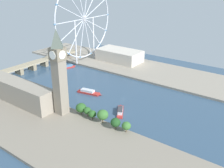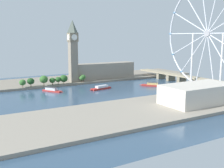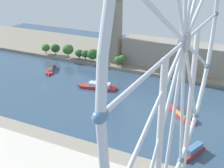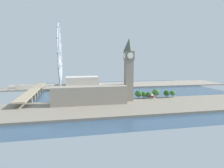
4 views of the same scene
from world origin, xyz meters
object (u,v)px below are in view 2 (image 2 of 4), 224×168
Objects in this scene: tour_boat_1 at (101,88)px; tour_boat_2 at (52,90)px; parliament_block at (104,71)px; clock_tower at (73,50)px; tour_boat_3 at (182,88)px; river_bridge at (182,77)px; tour_boat_0 at (152,85)px; ferris_wheel at (207,34)px; riverside_hall at (198,94)px.

tour_boat_1 is 65.80m from tour_boat_2.
parliament_block is 121.22m from tour_boat_2.
clock_tower reaches higher than tour_boat_3.
clock_tower is 173.14m from river_bridge.
tour_boat_2 is (-18.09, -63.26, 0.15)m from tour_boat_1.
parliament_block is 124.98m from river_bridge.
tour_boat_1 is at bearing -101.81° from tour_boat_3.
tour_boat_0 is 142.43m from tour_boat_2.
tour_boat_0 is (76.41, 89.97, -48.93)m from clock_tower.
tour_boat_1 is 1.19× the size of tour_boat_2.
clock_tower reaches higher than river_bridge.
river_bridge is (-82.24, 42.36, -65.83)m from ferris_wheel.
ferris_wheel is at bearing 18.64° from tour_boat_3.
tour_boat_1 is at bearing 31.23° from tour_boat_0.
riverside_hall reaches higher than tour_boat_2.
clock_tower reaches higher than tour_boat_2.
river_bridge is (-116.63, 90.92, -4.37)m from riverside_hall.
riverside_hall is 147.95m from river_bridge.
riverside_hall reaches higher than tour_boat_1.
clock_tower is at bearing -162.98° from riverside_hall.
ferris_wheel is at bearing 125.30° from riverside_hall.
riverside_hall is 2.57× the size of tour_boat_2.
tour_boat_0 is 0.89× the size of tour_boat_2.
tour_boat_2 is (53.23, -108.09, -13.31)m from parliament_block.
tour_boat_1 is 109.82m from tour_boat_3.
tour_boat_2 is at bearing -144.40° from riverside_hall.
ferris_wheel reaches higher than tour_boat_3.
river_bridge is 7.30× the size of tour_boat_0.
clock_tower reaches higher than riverside_hall.
tour_boat_2 is at bearing -27.53° from tour_boat_1.
tour_boat_3 is (57.75, 93.40, 0.19)m from tour_boat_1.
clock_tower is at bearing 99.08° from tour_boat_2.
riverside_hall is 120.45m from tour_boat_0.
ferris_wheel reaches higher than tour_boat_0.
parliament_block is 0.75× the size of ferris_wheel.
tour_boat_3 is (42.69, -41.47, -6.11)m from river_bridge.
ferris_wheel is at bearing -27.25° from river_bridge.
tour_boat_0 is at bearing 49.66° from clock_tower.
tour_boat_0 is (-81.48, -17.44, -72.05)m from ferris_wheel.
parliament_block is at bearing -27.73° from tour_boat_0.
parliament_block is at bearing -133.81° from river_bridge.
clock_tower is 0.47× the size of river_bridge.
tour_boat_2 reaches higher than tour_boat_0.
ferris_wheel reaches higher than river_bridge.
tour_boat_1 is at bearing -96.37° from river_bridge.
tour_boat_1 is at bearing 41.81° from tour_boat_2.
riverside_hall reaches higher than tour_boat_0.
tour_boat_3 is (-39.55, 0.89, -71.94)m from ferris_wheel.
clock_tower is 204.71m from riverside_hall.
tour_boat_1 is (-15.82, -75.08, -0.08)m from tour_boat_0.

